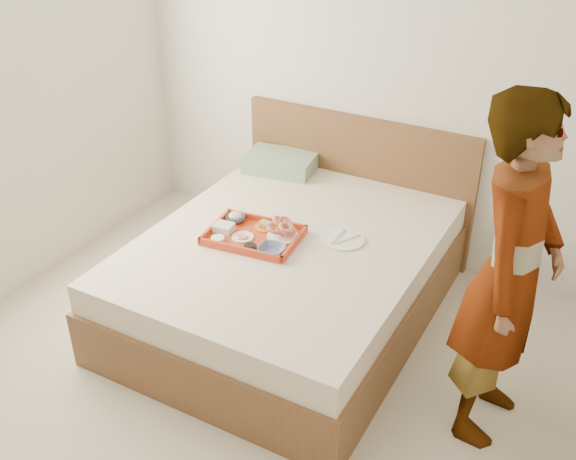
% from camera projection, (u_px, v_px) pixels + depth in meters
% --- Properties ---
extents(ground, '(3.50, 4.00, 0.01)m').
position_uv_depth(ground, '(207.00, 423.00, 3.33)').
color(ground, beige).
rests_on(ground, ground).
extents(wall_back, '(3.50, 0.01, 2.60)m').
position_uv_depth(wall_back, '(378.00, 65.00, 4.18)').
color(wall_back, silver).
rests_on(wall_back, ground).
extents(bed, '(1.65, 2.00, 0.53)m').
position_uv_depth(bed, '(289.00, 276.00, 3.99)').
color(bed, brown).
rests_on(bed, ground).
extents(headboard, '(1.65, 0.06, 0.95)m').
position_uv_depth(headboard, '(356.00, 182.00, 4.61)').
color(headboard, brown).
rests_on(headboard, ground).
extents(pillow, '(0.51, 0.39, 0.11)m').
position_uv_depth(pillow, '(281.00, 162.00, 4.62)').
color(pillow, gray).
rests_on(pillow, bed).
extents(tray, '(0.56, 0.43, 0.05)m').
position_uv_depth(tray, '(254.00, 235.00, 3.84)').
color(tray, red).
rests_on(tray, bed).
extents(prawn_plate, '(0.20, 0.20, 0.01)m').
position_uv_depth(prawn_plate, '(283.00, 236.00, 3.83)').
color(prawn_plate, white).
rests_on(prawn_plate, tray).
extents(navy_bowl_big, '(0.16, 0.16, 0.04)m').
position_uv_depth(navy_bowl_big, '(272.00, 250.00, 3.68)').
color(navy_bowl_big, '#16224C').
rests_on(navy_bowl_big, tray).
extents(sauce_dish, '(0.08, 0.08, 0.03)m').
position_uv_depth(sauce_dish, '(250.00, 248.00, 3.71)').
color(sauce_dish, black).
rests_on(sauce_dish, tray).
extents(meat_plate, '(0.14, 0.14, 0.01)m').
position_uv_depth(meat_plate, '(243.00, 237.00, 3.83)').
color(meat_plate, white).
rests_on(meat_plate, tray).
extents(bread_plate, '(0.14, 0.14, 0.01)m').
position_uv_depth(bread_plate, '(265.00, 227.00, 3.93)').
color(bread_plate, orange).
rests_on(bread_plate, tray).
extents(salad_bowl, '(0.13, 0.13, 0.04)m').
position_uv_depth(salad_bowl, '(236.00, 219.00, 3.98)').
color(salad_bowl, '#16224C').
rests_on(salad_bowl, tray).
extents(plastic_tub, '(0.12, 0.10, 0.05)m').
position_uv_depth(plastic_tub, '(224.00, 228.00, 3.88)').
color(plastic_tub, silver).
rests_on(plastic_tub, tray).
extents(cheese_round, '(0.08, 0.08, 0.03)m').
position_uv_depth(cheese_round, '(218.00, 239.00, 3.79)').
color(cheese_round, white).
rests_on(cheese_round, tray).
extents(dinner_plate, '(0.32, 0.32, 0.01)m').
position_uv_depth(dinner_plate, '(343.00, 239.00, 3.83)').
color(dinner_plate, white).
rests_on(dinner_plate, bed).
extents(person, '(0.45, 0.65, 1.71)m').
position_uv_depth(person, '(510.00, 276.00, 2.94)').
color(person, white).
rests_on(person, ground).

